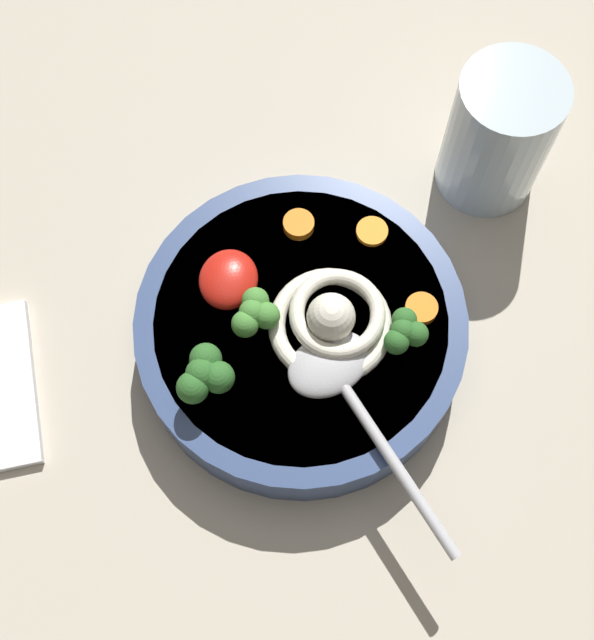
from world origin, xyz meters
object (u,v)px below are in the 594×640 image
at_px(noodle_pile, 332,320).
at_px(drinking_glass, 498,135).
at_px(soup_bowl, 297,331).
at_px(soup_spoon, 340,381).

height_order(noodle_pile, drinking_glass, drinking_glass).
distance_m(soup_bowl, soup_spoon, 0.06).
distance_m(noodle_pile, drinking_glass, 0.20).
xyz_separation_m(noodle_pile, soup_spoon, (-0.04, -0.01, -0.00)).
bearing_deg(noodle_pile, soup_spoon, -163.81).
relative_size(soup_bowl, noodle_pile, 2.49).
bearing_deg(soup_bowl, soup_spoon, -138.46).
relative_size(soup_bowl, soup_spoon, 1.57).
relative_size(noodle_pile, drinking_glass, 0.82).
height_order(soup_bowl, soup_spoon, soup_spoon).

